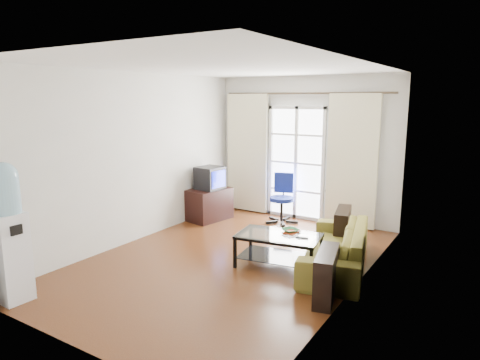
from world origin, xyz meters
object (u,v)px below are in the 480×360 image
at_px(crt_tv, 209,178).
at_px(task_chair, 282,208).
at_px(tv_stand, 209,204).
at_px(sofa, 336,247).
at_px(coffee_table, 279,246).
at_px(water_cooler, 8,230).

relative_size(crt_tv, task_chair, 0.55).
distance_m(tv_stand, task_chair, 1.39).
height_order(sofa, crt_tv, crt_tv).
xyz_separation_m(tv_stand, task_chair, (1.27, 0.56, -0.03)).
relative_size(sofa, tv_stand, 2.57).
height_order(tv_stand, crt_tv, crt_tv).
relative_size(coffee_table, tv_stand, 1.48).
xyz_separation_m(tv_stand, water_cooler, (0.08, -3.90, 0.54)).
bearing_deg(water_cooler, tv_stand, 93.62).
distance_m(tv_stand, water_cooler, 3.94).
bearing_deg(crt_tv, task_chair, 28.66).
xyz_separation_m(sofa, task_chair, (-1.60, 1.55, -0.02)).
relative_size(sofa, task_chair, 2.28).
bearing_deg(coffee_table, task_chair, 115.33).
xyz_separation_m(coffee_table, crt_tv, (-2.19, 1.40, 0.52)).
xyz_separation_m(coffee_table, task_chair, (-0.92, 1.95, -0.02)).
height_order(coffee_table, task_chair, task_chair).
distance_m(tv_stand, crt_tv, 0.51).
height_order(sofa, tv_stand, tv_stand).
xyz_separation_m(coffee_table, tv_stand, (-2.20, 1.38, 0.01)).
bearing_deg(sofa, crt_tv, -122.87).
height_order(sofa, task_chair, task_chair).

